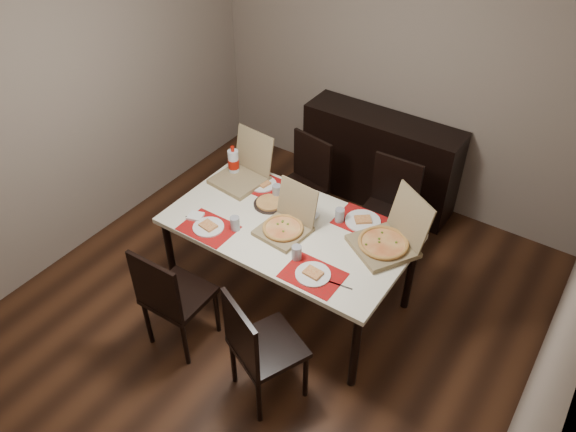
{
  "coord_description": "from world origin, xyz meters",
  "views": [
    {
      "loc": [
        1.8,
        -2.46,
        3.44
      ],
      "look_at": [
        0.03,
        0.17,
        0.85
      ],
      "focal_mm": 35.0,
      "sensor_mm": 36.0,
      "label": 1
    }
  ],
  "objects_px": {
    "sideboard": "(380,160)",
    "chair_far_right": "(388,207)",
    "chair_near_left": "(171,296)",
    "chair_near_right": "(258,346)",
    "pizza_box_center": "(286,225)",
    "dip_bowl": "(310,217)",
    "dining_table": "(288,233)",
    "soda_bottle": "(234,163)",
    "chair_far_left": "(303,182)"
  },
  "relations": [
    {
      "from": "chair_far_left",
      "to": "pizza_box_center",
      "type": "distance_m",
      "value": 1.0
    },
    {
      "from": "dining_table",
      "to": "chair_far_left",
      "type": "xyz_separation_m",
      "value": [
        -0.39,
        0.81,
        -0.17
      ]
    },
    {
      "from": "chair_near_left",
      "to": "soda_bottle",
      "type": "height_order",
      "value": "soda_bottle"
    },
    {
      "from": "sideboard",
      "to": "dip_bowl",
      "type": "xyz_separation_m",
      "value": [
        0.11,
        -1.44,
        0.32
      ]
    },
    {
      "from": "chair_near_right",
      "to": "chair_far_right",
      "type": "relative_size",
      "value": 1.0
    },
    {
      "from": "chair_far_right",
      "to": "soda_bottle",
      "type": "bearing_deg",
      "value": -152.17
    },
    {
      "from": "dining_table",
      "to": "chair_far_left",
      "type": "height_order",
      "value": "chair_far_left"
    },
    {
      "from": "dining_table",
      "to": "chair_far_left",
      "type": "relative_size",
      "value": 1.94
    },
    {
      "from": "sideboard",
      "to": "soda_bottle",
      "type": "relative_size",
      "value": 5.48
    },
    {
      "from": "dining_table",
      "to": "chair_far_right",
      "type": "bearing_deg",
      "value": 66.29
    },
    {
      "from": "pizza_box_center",
      "to": "soda_bottle",
      "type": "height_order",
      "value": "pizza_box_center"
    },
    {
      "from": "chair_near_left",
      "to": "chair_near_right",
      "type": "bearing_deg",
      "value": -0.41
    },
    {
      "from": "chair_far_left",
      "to": "dip_bowl",
      "type": "height_order",
      "value": "chair_far_left"
    },
    {
      "from": "chair_near_left",
      "to": "dip_bowl",
      "type": "bearing_deg",
      "value": 64.06
    },
    {
      "from": "chair_near_left",
      "to": "chair_near_right",
      "type": "height_order",
      "value": "same"
    },
    {
      "from": "dining_table",
      "to": "chair_near_left",
      "type": "height_order",
      "value": "chair_near_left"
    },
    {
      "from": "dip_bowl",
      "to": "chair_far_right",
      "type": "bearing_deg",
      "value": 66.68
    },
    {
      "from": "sideboard",
      "to": "dip_bowl",
      "type": "distance_m",
      "value": 1.47
    },
    {
      "from": "dip_bowl",
      "to": "soda_bottle",
      "type": "height_order",
      "value": "soda_bottle"
    },
    {
      "from": "dining_table",
      "to": "dip_bowl",
      "type": "distance_m",
      "value": 0.21
    },
    {
      "from": "chair_far_right",
      "to": "chair_near_left",
      "type": "bearing_deg",
      "value": -114.86
    },
    {
      "from": "chair_far_right",
      "to": "soda_bottle",
      "type": "relative_size",
      "value": 3.4
    },
    {
      "from": "chair_near_right",
      "to": "chair_far_left",
      "type": "height_order",
      "value": "same"
    },
    {
      "from": "pizza_box_center",
      "to": "dip_bowl",
      "type": "xyz_separation_m",
      "value": [
        0.07,
        0.22,
        -0.04
      ]
    },
    {
      "from": "chair_near_right",
      "to": "chair_far_left",
      "type": "distance_m",
      "value": 1.83
    },
    {
      "from": "dining_table",
      "to": "pizza_box_center",
      "type": "xyz_separation_m",
      "value": [
        0.01,
        -0.05,
        0.12
      ]
    },
    {
      "from": "chair_near_right",
      "to": "dip_bowl",
      "type": "height_order",
      "value": "chair_near_right"
    },
    {
      "from": "chair_near_left",
      "to": "chair_far_right",
      "type": "bearing_deg",
      "value": 65.14
    },
    {
      "from": "sideboard",
      "to": "pizza_box_center",
      "type": "height_order",
      "value": "pizza_box_center"
    },
    {
      "from": "dining_table",
      "to": "pizza_box_center",
      "type": "relative_size",
      "value": 4.52
    },
    {
      "from": "chair_far_right",
      "to": "chair_far_left",
      "type": "bearing_deg",
      "value": -172.88
    },
    {
      "from": "soda_bottle",
      "to": "dip_bowl",
      "type": "bearing_deg",
      "value": -9.09
    },
    {
      "from": "sideboard",
      "to": "chair_far_right",
      "type": "bearing_deg",
      "value": -58.52
    },
    {
      "from": "pizza_box_center",
      "to": "dining_table",
      "type": "bearing_deg",
      "value": 104.64
    },
    {
      "from": "chair_near_right",
      "to": "chair_far_left",
      "type": "xyz_separation_m",
      "value": [
        -0.74,
        1.67,
        0.0
      ]
    },
    {
      "from": "chair_near_left",
      "to": "pizza_box_center",
      "type": "height_order",
      "value": "pizza_box_center"
    },
    {
      "from": "chair_far_right",
      "to": "pizza_box_center",
      "type": "height_order",
      "value": "pizza_box_center"
    },
    {
      "from": "chair_far_left",
      "to": "pizza_box_center",
      "type": "xyz_separation_m",
      "value": [
        0.4,
        -0.86,
        0.29
      ]
    },
    {
      "from": "chair_near_left",
      "to": "chair_near_right",
      "type": "relative_size",
      "value": 1.0
    },
    {
      "from": "sideboard",
      "to": "pizza_box_center",
      "type": "distance_m",
      "value": 1.7
    },
    {
      "from": "pizza_box_center",
      "to": "soda_bottle",
      "type": "distance_m",
      "value": 0.84
    },
    {
      "from": "chair_near_left",
      "to": "chair_near_right",
      "type": "distance_m",
      "value": 0.77
    },
    {
      "from": "sideboard",
      "to": "chair_far_right",
      "type": "relative_size",
      "value": 1.61
    },
    {
      "from": "sideboard",
      "to": "chair_near_left",
      "type": "distance_m",
      "value": 2.5
    },
    {
      "from": "dining_table",
      "to": "soda_bottle",
      "type": "distance_m",
      "value": 0.83
    },
    {
      "from": "chair_near_right",
      "to": "soda_bottle",
      "type": "distance_m",
      "value": 1.64
    },
    {
      "from": "sideboard",
      "to": "chair_near_right",
      "type": "distance_m",
      "value": 2.5
    },
    {
      "from": "dining_table",
      "to": "dip_bowl",
      "type": "bearing_deg",
      "value": 64.62
    },
    {
      "from": "chair_far_left",
      "to": "pizza_box_center",
      "type": "relative_size",
      "value": 2.33
    },
    {
      "from": "sideboard",
      "to": "soda_bottle",
      "type": "xyz_separation_m",
      "value": [
        -0.72,
        -1.3,
        0.42
      ]
    }
  ]
}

